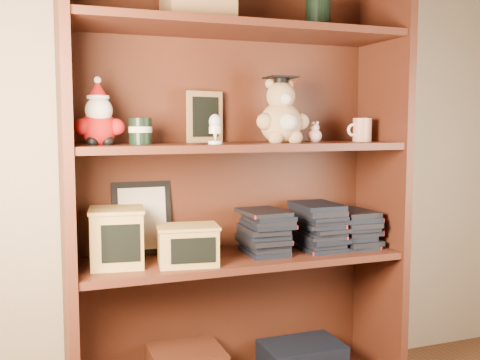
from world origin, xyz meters
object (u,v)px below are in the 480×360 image
(teacher_mug, at_px, (362,130))
(treats_box, at_px, (117,237))
(bookcase, at_px, (234,190))
(grad_teddy_bear, at_px, (281,117))

(teacher_mug, distance_m, treats_box, 0.99)
(bookcase, xyz_separation_m, grad_teddy_bear, (0.16, -0.06, 0.26))
(bookcase, xyz_separation_m, treats_box, (-0.43, -0.05, -0.13))
(teacher_mug, xyz_separation_m, treats_box, (-0.92, -0.00, -0.35))
(teacher_mug, bearing_deg, grad_teddy_bear, -178.76)
(grad_teddy_bear, bearing_deg, treats_box, 179.37)
(bookcase, bearing_deg, treats_box, -173.16)
(bookcase, height_order, grad_teddy_bear, bookcase)
(bookcase, bearing_deg, teacher_mug, -5.84)
(bookcase, xyz_separation_m, teacher_mug, (0.49, -0.05, 0.22))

